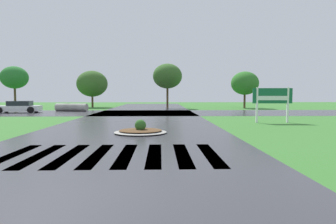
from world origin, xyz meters
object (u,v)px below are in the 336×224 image
car_white_sedan (19,107)px  drainage_pipe_stack (72,107)px  estate_billboard (272,98)px  median_island (140,131)px

car_white_sedan → drainage_pipe_stack: size_ratio=1.20×
estate_billboard → median_island: estate_billboard is taller
median_island → car_white_sedan: size_ratio=0.57×
car_white_sedan → estate_billboard: bearing=146.4°
median_island → estate_billboard: bearing=29.9°
estate_billboard → drainage_pipe_stack: (-17.49, 12.97, -1.23)m
car_white_sedan → drainage_pipe_stack: (4.67, 2.34, -0.15)m
drainage_pipe_stack → car_white_sedan: bearing=-153.4°
drainage_pipe_stack → median_island: bearing=-63.3°
median_island → drainage_pipe_stack: bearing=116.7°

